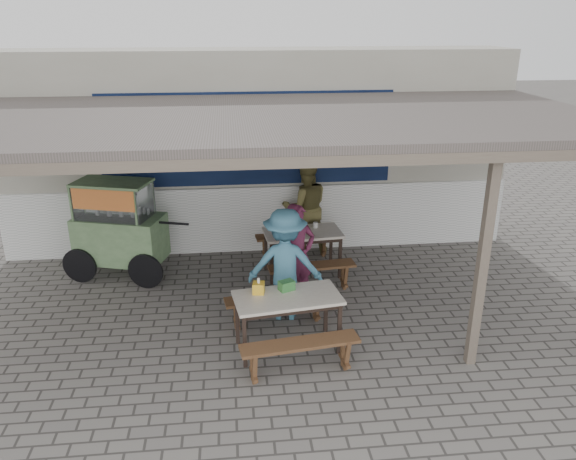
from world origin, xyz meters
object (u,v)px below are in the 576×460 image
(table_right, at_px, (288,302))
(patron_wall_side, at_px, (306,207))
(bench_left_wall, at_px, (294,241))
(vendor_cart, at_px, (118,226))
(bench_right_wall, at_px, (277,303))
(table_left, at_px, (303,236))
(donation_box, at_px, (287,286))
(tissue_box, at_px, (259,288))
(condiment_bowl, at_px, (297,230))
(bench_left_street, at_px, (312,272))
(bench_right_street, at_px, (300,351))
(patron_right_table, at_px, (285,264))
(condiment_jar, at_px, (316,225))
(patron_street_side, at_px, (297,255))

(table_right, distance_m, patron_wall_side, 3.17)
(bench_left_wall, xyz_separation_m, vendor_cart, (-2.90, -0.39, 0.54))
(bench_left_wall, relative_size, bench_right_wall, 0.94)
(table_left, bearing_deg, donation_box, -108.41)
(table_left, distance_m, tissue_box, 2.25)
(condiment_bowl, bearing_deg, bench_left_wall, 87.93)
(bench_left_street, relative_size, bench_right_street, 0.94)
(vendor_cart, height_order, donation_box, vendor_cart)
(patron_wall_side, bearing_deg, vendor_cart, 6.71)
(bench_left_wall, xyz_separation_m, bench_right_wall, (-0.51, -2.27, 0.00))
(table_left, height_order, patron_right_table, patron_right_table)
(table_left, xyz_separation_m, bench_left_wall, (-0.06, 0.66, -0.33))
(bench_left_wall, relative_size, patron_wall_side, 0.79)
(bench_right_street, xyz_separation_m, bench_right_wall, (-0.17, 1.19, 0.00))
(bench_right_street, distance_m, patron_right_table, 1.50)
(table_left, height_order, patron_wall_side, patron_wall_side)
(vendor_cart, height_order, condiment_jar, vendor_cart)
(bench_right_wall, distance_m, patron_right_table, 0.55)
(bench_right_wall, distance_m, condiment_jar, 2.00)
(condiment_jar, bearing_deg, table_right, -106.84)
(donation_box, xyz_separation_m, condiment_jar, (0.71, 2.20, -0.02))
(vendor_cart, bearing_deg, bench_right_wall, -21.42)
(patron_right_table, relative_size, tissue_box, 11.34)
(table_right, bearing_deg, patron_wall_side, 69.95)
(patron_street_side, bearing_deg, vendor_cart, 133.33)
(table_left, bearing_deg, tissue_box, -117.11)
(condiment_jar, bearing_deg, bench_right_wall, -114.37)
(patron_street_side, relative_size, tissue_box, 10.80)
(patron_street_side, bearing_deg, table_left, 55.78)
(table_left, height_order, bench_right_street, table_left)
(bench_right_street, xyz_separation_m, condiment_bowl, (0.31, 2.83, 0.44))
(patron_street_side, bearing_deg, tissue_box, -141.99)
(bench_right_wall, bearing_deg, tissue_box, -127.90)
(table_left, distance_m, patron_right_table, 1.45)
(table_right, height_order, donation_box, donation_box)
(bench_left_street, xyz_separation_m, patron_wall_side, (0.11, 1.54, 0.53))
(bench_right_wall, relative_size, patron_street_side, 0.94)
(bench_right_wall, height_order, vendor_cart, vendor_cart)
(bench_left_wall, bearing_deg, condiment_bowl, -97.34)
(patron_street_side, distance_m, patron_wall_side, 1.91)
(tissue_box, distance_m, donation_box, 0.36)
(patron_right_table, bearing_deg, condiment_jar, -104.98)
(bench_left_wall, distance_m, patron_right_table, 2.12)
(condiment_bowl, bearing_deg, bench_right_street, -96.27)
(table_right, bearing_deg, bench_right_wall, 90.00)
(bench_left_wall, bearing_deg, donation_box, -104.03)
(bench_right_street, bearing_deg, table_right, 90.00)
(condiment_jar, bearing_deg, patron_wall_side, 95.45)
(donation_box, height_order, condiment_jar, donation_box)
(bench_right_street, bearing_deg, vendor_cart, 121.68)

